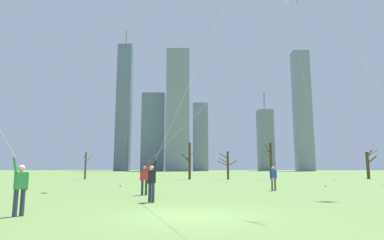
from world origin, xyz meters
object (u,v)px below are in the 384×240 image
object	(u,v)px
kite_flyer_far_back_green	(168,143)
bystander_watching_nearby	(273,177)
kite_flyer_midfield_center_teal	(178,143)
bare_tree_leftmost	(86,165)
bare_tree_rightmost	(189,160)
distant_kite_low_near_trees_pink	(267,4)
bare_tree_far_right_edge	(368,164)
bare_tree_center	(270,160)
distant_kite_drifting_left_white	(290,12)
bare_tree_right_of_center	(227,164)

from	to	relation	value
kite_flyer_far_back_green	bystander_watching_nearby	size ratio (longest dim) A/B	9.69
kite_flyer_midfield_center_teal	bare_tree_leftmost	world-z (taller)	kite_flyer_midfield_center_teal
bare_tree_rightmost	kite_flyer_far_back_green	bearing A→B (deg)	-90.73
kite_flyer_far_back_green	bystander_watching_nearby	bearing A→B (deg)	52.03
distant_kite_low_near_trees_pink	bare_tree_rightmost	xyz separation A→B (m)	(-11.08, 0.57, -22.16)
bystander_watching_nearby	distant_kite_low_near_trees_pink	size ratio (longest dim) A/B	0.06
kite_flyer_midfield_center_teal	bare_tree_leftmost	distance (m)	28.68
bystander_watching_nearby	bare_tree_far_right_edge	distance (m)	30.64
distant_kite_low_near_trees_pink	bare_tree_center	xyz separation A→B (m)	(-0.14, 0.63, -22.06)
kite_flyer_midfield_center_teal	bystander_watching_nearby	world-z (taller)	kite_flyer_midfield_center_teal
bystander_watching_nearby	bare_tree_far_right_edge	world-z (taller)	bare_tree_far_right_edge
bare_tree_leftmost	kite_flyer_far_back_green	bearing A→B (deg)	-65.31
distant_kite_low_near_trees_pink	distant_kite_drifting_left_white	world-z (taller)	distant_kite_low_near_trees_pink
distant_kite_low_near_trees_pink	bare_tree_leftmost	xyz separation A→B (m)	(-25.16, 0.80, -22.74)
distant_kite_drifting_left_white	bare_tree_right_of_center	world-z (taller)	distant_kite_drifting_left_white
bystander_watching_nearby	bare_tree_center	size ratio (longest dim) A/B	0.33
bystander_watching_nearby	bare_tree_leftmost	distance (m)	29.51
kite_flyer_far_back_green	distant_kite_drifting_left_white	xyz separation A→B (m)	(10.14, 14.57, 13.47)
kite_flyer_midfield_center_teal	distant_kite_drifting_left_white	world-z (taller)	distant_kite_drifting_left_white
bare_tree_far_right_edge	bystander_watching_nearby	bearing A→B (deg)	-128.93
bystander_watching_nearby	bare_tree_center	world-z (taller)	bare_tree_center
kite_flyer_far_back_green	bare_tree_center	xyz separation A→B (m)	(11.32, 29.64, 0.02)
distant_kite_low_near_trees_pink	distant_kite_drifting_left_white	bearing A→B (deg)	-95.21
kite_flyer_midfield_center_teal	bare_tree_far_right_edge	size ratio (longest dim) A/B	3.59
distant_kite_drifting_left_white	bare_tree_center	distance (m)	20.23
bystander_watching_nearby	bare_tree_leftmost	size ratio (longest dim) A/B	0.45
distant_kite_drifting_left_white	bare_tree_right_of_center	distance (m)	20.99
kite_flyer_midfield_center_teal	distant_kite_low_near_trees_pink	xyz separation A→B (m)	(11.31, 24.30, 21.74)
distant_kite_low_near_trees_pink	bare_tree_leftmost	distance (m)	33.92
kite_flyer_midfield_center_teal	kite_flyer_far_back_green	world-z (taller)	kite_flyer_far_back_green
bare_tree_far_right_edge	kite_flyer_midfield_center_teal	bearing A→B (deg)	-133.02
kite_flyer_far_back_green	bystander_watching_nearby	world-z (taller)	kite_flyer_far_back_green
bare_tree_rightmost	bare_tree_center	xyz separation A→B (m)	(10.94, 0.05, 0.10)
distant_kite_low_near_trees_pink	bare_tree_rightmost	world-z (taller)	distant_kite_low_near_trees_pink
kite_flyer_midfield_center_teal	bare_tree_right_of_center	xyz separation A→B (m)	(5.33, 24.70, -0.96)
kite_flyer_far_back_green	bare_tree_leftmost	xyz separation A→B (m)	(-13.70, 29.81, -0.66)
distant_kite_drifting_left_white	bare_tree_far_right_edge	xyz separation A→B (m)	(15.58, 17.54, -13.99)
distant_kite_low_near_trees_pink	bare_tree_leftmost	bearing A→B (deg)	178.19
distant_kite_drifting_left_white	bare_tree_right_of_center	size ratio (longest dim) A/B	4.83
bare_tree_leftmost	kite_flyer_midfield_center_teal	bearing A→B (deg)	-61.11
kite_flyer_far_back_green	bare_tree_right_of_center	xyz separation A→B (m)	(5.47, 29.41, -0.62)
bare_tree_right_of_center	distant_kite_drifting_left_white	bearing A→B (deg)	-72.55
bare_tree_right_of_center	bare_tree_leftmost	distance (m)	19.18
bystander_watching_nearby	distant_kite_drifting_left_white	xyz separation A→B (m)	(3.66, 6.27, 15.16)
kite_flyer_midfield_center_teal	bare_tree_rightmost	size ratio (longest dim) A/B	3.03
bare_tree_center	bare_tree_right_of_center	distance (m)	5.89
bystander_watching_nearby	kite_flyer_midfield_center_teal	bearing A→B (deg)	-150.49
bare_tree_rightmost	bare_tree_right_of_center	bearing A→B (deg)	-1.95
kite_flyer_midfield_center_teal	bare_tree_rightmost	world-z (taller)	kite_flyer_midfield_center_teal
bystander_watching_nearby	bare_tree_center	bearing A→B (deg)	77.22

